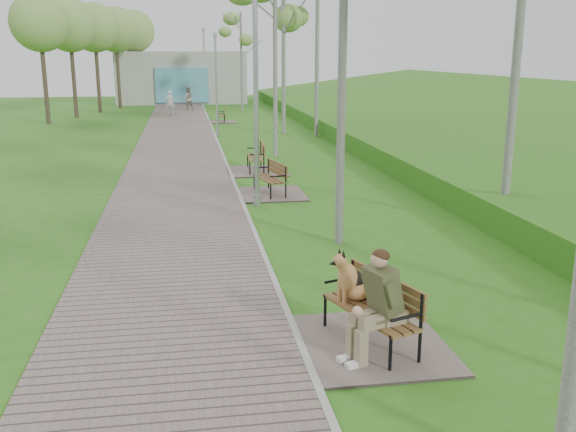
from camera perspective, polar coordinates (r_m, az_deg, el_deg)
The scene contains 14 objects.
walkway at distance 23.87m, azimuth -9.83°, elevation 4.83°, with size 3.50×67.00×0.04m, color #6F5E5A.
kerb at distance 23.91m, azimuth -5.62°, elevation 4.99°, with size 0.10×67.00×0.05m, color #999993.
embankment at distance 26.11m, azimuth 22.01°, elevation 4.75°, with size 14.00×70.00×1.60m, color #3D7B25.
building_north at distance 53.06m, azimuth -9.43°, elevation 12.06°, with size 10.00×5.20×4.00m.
bench_main at distance 8.66m, azimuth 7.02°, elevation -8.64°, with size 1.96×2.18×1.71m.
bench_second at distance 17.92m, azimuth -1.64°, elevation 2.56°, with size 1.85×2.05×1.13m.
bench_third at distance 21.48m, azimuth -2.89°, elevation 4.54°, with size 1.94×2.16×1.19m.
bench_far at distance 37.51m, azimuth -5.95°, elevation 8.56°, with size 1.57×1.74×0.96m.
lamp_post_second at distance 16.23m, azimuth -2.86°, elevation 9.66°, with size 0.21×0.21×5.45m.
lamp_post_third at distance 30.97m, azimuth -6.38°, elevation 11.18°, with size 0.18×0.18×4.77m.
lamp_post_far at distance 53.18m, azimuth -7.43°, elevation 12.92°, with size 0.23×0.23×5.84m.
pedestrian_near at distance 43.02m, azimuth -10.47°, elevation 9.90°, with size 0.56×0.36×1.52m, color white.
pedestrian_far at distance 45.70m, azimuth -8.90°, elevation 10.28°, with size 0.79×0.62×1.63m, color gray.
birch_distant_a at distance 44.71m, azimuth -4.21°, elevation 16.09°, with size 2.21×2.21×6.77m.
Camera 1 is at (-1.43, -2.06, 3.83)m, focal length 40.00 mm.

